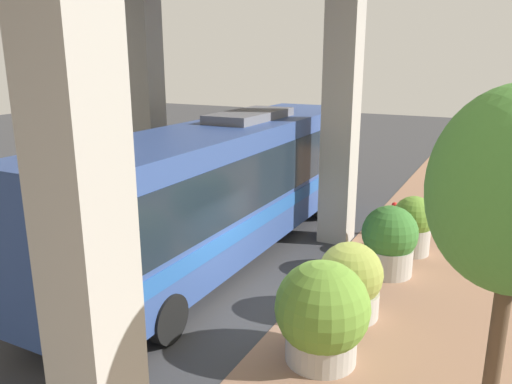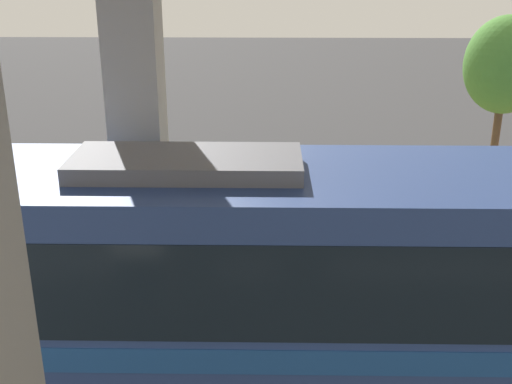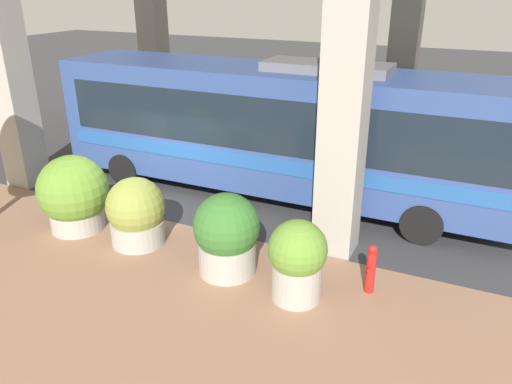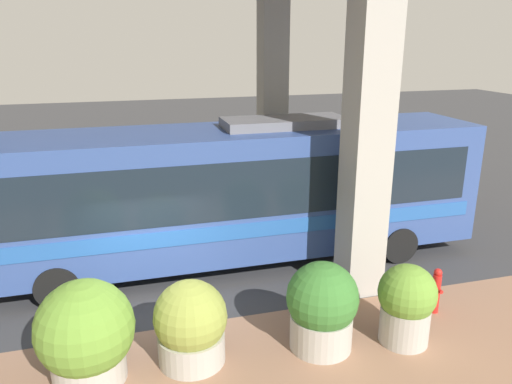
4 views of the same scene
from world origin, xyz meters
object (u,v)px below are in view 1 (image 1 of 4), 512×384
planter_front (322,314)px  planter_middle (350,282)px  planter_extra (413,224)px  planter_back (389,241)px  fire_hydrant (394,219)px  bus (229,181)px

planter_front → planter_middle: size_ratio=1.17×
planter_middle → planter_extra: (-0.53, -4.20, 0.08)m
planter_middle → planter_back: size_ratio=0.91×
planter_back → planter_extra: planter_back is taller
fire_hydrant → planter_front: bearing=92.3°
bus → planter_middle: size_ratio=7.82×
planter_back → planter_extra: 1.70m
bus → fire_hydrant: bearing=-136.9°
fire_hydrant → planter_back: (-0.51, 2.95, 0.35)m
planter_middle → planter_front: bearing=91.2°
planter_middle → planter_extra: bearing=-97.2°
fire_hydrant → planter_middle: size_ratio=0.65×
planter_extra → fire_hydrant: bearing=-57.9°
bus → fire_hydrant: size_ratio=12.00×
bus → planter_middle: 4.69m
fire_hydrant → planter_middle: (-0.26, 5.47, 0.24)m
bus → planter_back: 4.53m
planter_middle → planter_extra: planter_extra is taller
fire_hydrant → bus: bearing=43.1°
bus → fire_hydrant: bus is taller
bus → fire_hydrant: (-3.81, -3.56, -1.56)m
fire_hydrant → planter_extra: bearing=122.1°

